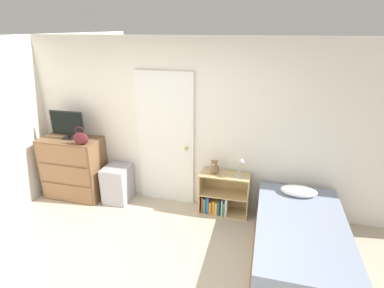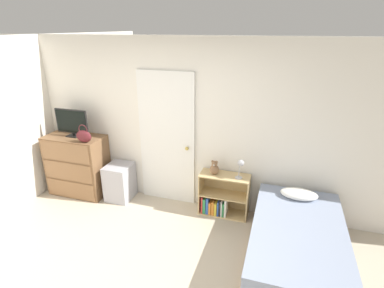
% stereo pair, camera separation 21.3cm
% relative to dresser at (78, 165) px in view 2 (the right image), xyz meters
% --- Properties ---
extents(wall_back, '(10.00, 0.06, 2.55)m').
position_rel_dresser_xyz_m(wall_back, '(1.75, 0.30, 0.77)').
color(wall_back, white).
rests_on(wall_back, ground_plane).
extents(door_closed, '(0.89, 0.09, 2.08)m').
position_rel_dresser_xyz_m(door_closed, '(1.52, 0.25, 0.53)').
color(door_closed, white).
rests_on(door_closed, ground_plane).
extents(dresser, '(0.95, 0.51, 1.01)m').
position_rel_dresser_xyz_m(dresser, '(0.00, 0.00, 0.00)').
color(dresser, brown).
rests_on(dresser, ground_plane).
extents(tv, '(0.57, 0.16, 0.44)m').
position_rel_dresser_xyz_m(tv, '(-0.01, 0.02, 0.74)').
color(tv, black).
rests_on(tv, dresser).
extents(handbag, '(0.25, 0.10, 0.28)m').
position_rel_dresser_xyz_m(handbag, '(0.33, -0.16, 0.61)').
color(handbag, '#591E23').
rests_on(handbag, dresser).
extents(storage_bin, '(0.39, 0.44, 0.59)m').
position_rel_dresser_xyz_m(storage_bin, '(0.75, 0.04, -0.21)').
color(storage_bin, '#ADADB7').
rests_on(storage_bin, ground_plane).
extents(bookshelf, '(0.73, 0.30, 0.65)m').
position_rel_dresser_xyz_m(bookshelf, '(2.41, 0.10, -0.26)').
color(bookshelf, tan).
rests_on(bookshelf, ground_plane).
extents(teddy_bear, '(0.14, 0.14, 0.21)m').
position_rel_dresser_xyz_m(teddy_bear, '(2.31, 0.10, 0.24)').
color(teddy_bear, '#8C6647').
rests_on(teddy_bear, bookshelf).
extents(desk_lamp, '(0.12, 0.11, 0.29)m').
position_rel_dresser_xyz_m(desk_lamp, '(2.69, 0.06, 0.35)').
color(desk_lamp, '#B2B2B7').
rests_on(desk_lamp, bookshelf).
extents(bed, '(1.07, 1.89, 0.65)m').
position_rel_dresser_xyz_m(bed, '(3.49, -0.68, -0.23)').
color(bed, '#996B47').
rests_on(bed, ground_plane).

